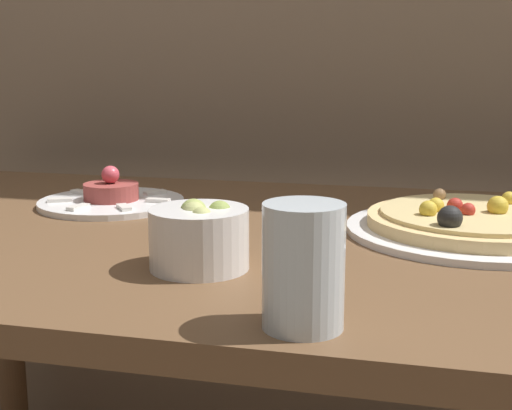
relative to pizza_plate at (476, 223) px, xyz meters
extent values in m
cube|color=brown|center=(-0.32, -0.06, -0.03)|extent=(1.40, 0.82, 0.03)
cylinder|color=brown|center=(-0.96, 0.29, -0.41)|extent=(0.06, 0.06, 0.72)
cylinder|color=white|center=(0.00, 0.00, -0.01)|extent=(0.37, 0.37, 0.01)
cylinder|color=#E5C17F|center=(0.00, 0.00, 0.00)|extent=(0.31, 0.31, 0.02)
cylinder|color=#E0C684|center=(0.00, 0.00, 0.01)|extent=(0.27, 0.27, 0.01)
sphere|color=gold|center=(-0.06, -0.01, 0.02)|extent=(0.02, 0.02, 0.02)
sphere|color=gold|center=(0.03, 0.00, 0.03)|extent=(0.03, 0.03, 0.03)
sphere|color=#B22D23|center=(-0.01, -0.02, 0.02)|extent=(0.02, 0.02, 0.02)
sphere|color=#997047|center=(-0.04, -0.08, 0.02)|extent=(0.02, 0.02, 0.02)
sphere|color=#997047|center=(-0.05, 0.08, 0.02)|extent=(0.02, 0.02, 0.02)
sphere|color=#B22D23|center=(-0.03, 0.00, 0.02)|extent=(0.02, 0.02, 0.02)
sphere|color=gold|center=(0.05, 0.07, 0.02)|extent=(0.02, 0.02, 0.02)
sphere|color=gold|center=(-0.07, -0.04, 0.02)|extent=(0.03, 0.03, 0.03)
sphere|color=black|center=(-0.04, -0.10, 0.03)|extent=(0.03, 0.03, 0.03)
cylinder|color=white|center=(-0.59, 0.06, -0.01)|extent=(0.25, 0.25, 0.01)
cylinder|color=#933D38|center=(-0.59, 0.06, 0.01)|extent=(0.09, 0.09, 0.03)
sphere|color=#DB4C5B|center=(-0.59, 0.06, 0.04)|extent=(0.03, 0.03, 0.03)
cube|color=white|center=(-0.51, 0.06, 0.00)|extent=(0.04, 0.02, 0.01)
cube|color=white|center=(-0.54, 0.13, 0.00)|extent=(0.04, 0.04, 0.01)
cube|color=white|center=(-0.61, 0.14, 0.00)|extent=(0.02, 0.04, 0.01)
cube|color=white|center=(-0.67, 0.10, 0.00)|extent=(0.04, 0.03, 0.01)
cube|color=white|center=(-0.67, 0.02, 0.00)|extent=(0.04, 0.03, 0.01)
cube|color=white|center=(-0.61, -0.02, 0.00)|extent=(0.02, 0.04, 0.01)
cube|color=white|center=(-0.54, -0.01, 0.00)|extent=(0.04, 0.04, 0.01)
cylinder|color=white|center=(-0.33, -0.25, 0.02)|extent=(0.12, 0.12, 0.07)
sphere|color=#A3B25B|center=(-0.34, -0.25, 0.05)|extent=(0.03, 0.03, 0.03)
sphere|color=#B7BC70|center=(-0.33, -0.26, 0.05)|extent=(0.03, 0.03, 0.03)
sphere|color=#8EA34C|center=(-0.31, -0.24, 0.05)|extent=(0.03, 0.03, 0.03)
sphere|color=#B7BC70|center=(-0.32, -0.27, 0.05)|extent=(0.03, 0.03, 0.03)
cylinder|color=silver|center=(-0.18, -0.41, 0.04)|extent=(0.08, 0.08, 0.12)
camera|label=1|loc=(-0.07, -1.03, 0.23)|focal=50.00mm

